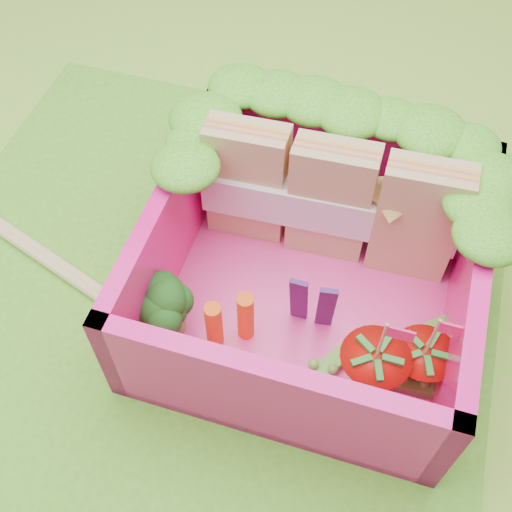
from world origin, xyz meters
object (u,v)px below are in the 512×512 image
at_px(bento_box, 312,266).
at_px(strawberry_left, 371,372).
at_px(sandwich_stack, 331,201).
at_px(strawberry_right, 419,366).
at_px(broccoli, 167,304).
at_px(chopsticks, 15,237).

height_order(bento_box, strawberry_left, strawberry_left).
height_order(bento_box, sandwich_stack, sandwich_stack).
relative_size(sandwich_stack, strawberry_right, 2.31).
xyz_separation_m(broccoli, chopsticks, (-0.89, 0.25, -0.21)).
xyz_separation_m(bento_box, strawberry_right, (0.50, -0.26, -0.10)).
height_order(bento_box, strawberry_right, bento_box).
bearing_deg(strawberry_left, chopsticks, 170.91).
bearing_deg(chopsticks, strawberry_left, -9.09).
relative_size(sandwich_stack, chopsticks, 0.48).
distance_m(broccoli, chopsticks, 0.95).
distance_m(bento_box, strawberry_right, 0.57).
xyz_separation_m(sandwich_stack, strawberry_right, (0.49, -0.57, -0.17)).
bearing_deg(bento_box, chopsticks, -177.07).
distance_m(strawberry_left, strawberry_right, 0.19).
xyz_separation_m(bento_box, strawberry_left, (0.33, -0.35, -0.09)).
bearing_deg(broccoli, strawberry_left, -1.96).
bearing_deg(strawberry_right, chopsticks, 174.22).
xyz_separation_m(sandwich_stack, broccoli, (-0.52, -0.62, -0.11)).
bearing_deg(broccoli, sandwich_stack, 50.25).
bearing_deg(chopsticks, strawberry_right, -5.78).
bearing_deg(strawberry_right, strawberry_left, -153.81).
xyz_separation_m(bento_box, chopsticks, (-1.41, -0.07, -0.25)).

